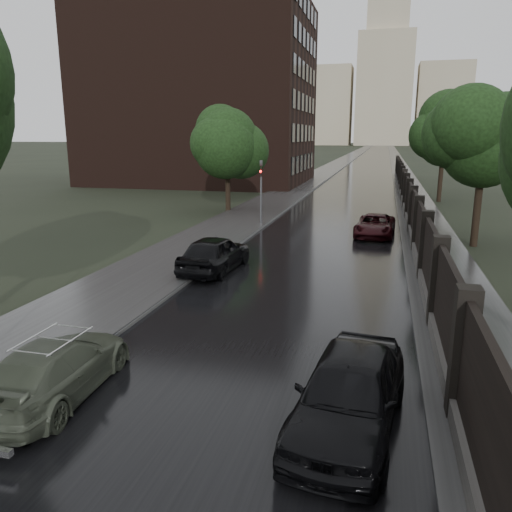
% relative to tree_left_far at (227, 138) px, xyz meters
% --- Properties ---
extents(road, '(8.00, 420.00, 0.02)m').
position_rel_tree_left_far_xyz_m(road, '(8.00, 160.00, -5.23)').
color(road, black).
rests_on(road, ground).
extents(sidewalk_left, '(4.00, 420.00, 0.16)m').
position_rel_tree_left_far_xyz_m(sidewalk_left, '(2.00, 160.00, -5.16)').
color(sidewalk_left, '#2D2D2D').
rests_on(sidewalk_left, ground).
extents(verge_right, '(3.00, 420.00, 0.08)m').
position_rel_tree_left_far_xyz_m(verge_right, '(13.50, 160.00, -5.20)').
color(verge_right, '#2D2D2D').
rests_on(verge_right, ground).
extents(fence_right, '(0.45, 75.72, 2.70)m').
position_rel_tree_left_far_xyz_m(fence_right, '(12.60, 2.01, -4.23)').
color(fence_right, '#383533').
rests_on(fence_right, ground).
extents(tree_left_far, '(4.25, 4.25, 7.39)m').
position_rel_tree_left_far_xyz_m(tree_left_far, '(0.00, 0.00, 0.00)').
color(tree_left_far, black).
rests_on(tree_left_far, ground).
extents(tree_right_b, '(4.08, 4.08, 7.01)m').
position_rel_tree_left_far_xyz_m(tree_right_b, '(15.50, -8.00, -0.29)').
color(tree_right_b, black).
rests_on(tree_right_b, ground).
extents(tree_right_c, '(4.08, 4.08, 7.01)m').
position_rel_tree_left_far_xyz_m(tree_right_c, '(15.50, 10.00, -0.29)').
color(tree_right_c, black).
rests_on(tree_right_c, ground).
extents(traffic_light, '(0.16, 0.32, 4.00)m').
position_rel_tree_left_far_xyz_m(traffic_light, '(3.70, -5.01, -2.84)').
color(traffic_light, '#59595E').
rests_on(traffic_light, ground).
extents(brick_building, '(24.00, 18.00, 20.00)m').
position_rel_tree_left_far_xyz_m(brick_building, '(-10.00, 22.00, 4.76)').
color(brick_building, black).
rests_on(brick_building, ground).
extents(stalinist_tower, '(92.00, 30.00, 159.00)m').
position_rel_tree_left_far_xyz_m(stalinist_tower, '(8.00, 270.00, 33.14)').
color(stalinist_tower, tan).
rests_on(stalinist_tower, ground).
extents(volga_sedan, '(2.09, 4.48, 1.27)m').
position_rel_tree_left_far_xyz_m(volga_sedan, '(4.40, -26.23, -4.61)').
color(volga_sedan, '#4A5241').
rests_on(volga_sedan, ground).
extents(hatchback_left, '(2.10, 4.58, 1.52)m').
position_rel_tree_left_far_xyz_m(hatchback_left, '(4.40, -15.80, -4.48)').
color(hatchback_left, black).
rests_on(hatchback_left, ground).
extents(car_right_near, '(2.32, 4.68, 1.53)m').
position_rel_tree_left_far_xyz_m(car_right_near, '(10.53, -25.96, -4.47)').
color(car_right_near, black).
rests_on(car_right_near, ground).
extents(car_right_far, '(2.29, 4.49, 1.21)m').
position_rel_tree_left_far_xyz_m(car_right_far, '(10.59, -6.61, -4.64)').
color(car_right_far, black).
rests_on(car_right_far, ground).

